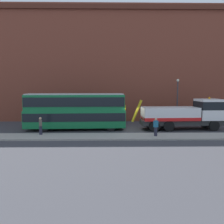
{
  "coord_description": "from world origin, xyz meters",
  "views": [
    {
      "loc": [
        -2.78,
        -26.12,
        4.77
      ],
      "look_at": [
        -2.34,
        -0.15,
        2.0
      ],
      "focal_mm": 37.54,
      "sensor_mm": 36.0,
      "label": 1
    }
  ],
  "objects_px": {
    "double_decker_bus": "(75,110)",
    "pedestrian_onlooker": "(41,126)",
    "pedestrian_bystander": "(156,127)",
    "recovery_tow_truck": "(185,114)",
    "street_lamp": "(177,97)"
  },
  "relations": [
    {
      "from": "double_decker_bus",
      "to": "pedestrian_bystander",
      "type": "bearing_deg",
      "value": -29.5
    },
    {
      "from": "recovery_tow_truck",
      "to": "pedestrian_onlooker",
      "type": "height_order",
      "value": "recovery_tow_truck"
    },
    {
      "from": "recovery_tow_truck",
      "to": "pedestrian_onlooker",
      "type": "distance_m",
      "value": 15.65
    },
    {
      "from": "pedestrian_bystander",
      "to": "pedestrian_onlooker",
      "type": "bearing_deg",
      "value": 63.15
    },
    {
      "from": "double_decker_bus",
      "to": "pedestrian_onlooker",
      "type": "bearing_deg",
      "value": -133.89
    },
    {
      "from": "pedestrian_bystander",
      "to": "street_lamp",
      "type": "bearing_deg",
      "value": -50.03
    },
    {
      "from": "pedestrian_bystander",
      "to": "street_lamp",
      "type": "distance_m",
      "value": 10.5
    },
    {
      "from": "double_decker_bus",
      "to": "pedestrian_bystander",
      "type": "distance_m",
      "value": 9.23
    },
    {
      "from": "double_decker_bus",
      "to": "street_lamp",
      "type": "distance_m",
      "value": 13.79
    },
    {
      "from": "pedestrian_onlooker",
      "to": "street_lamp",
      "type": "xyz_separation_m",
      "value": [
        15.78,
        8.27,
        2.49
      ]
    },
    {
      "from": "double_decker_bus",
      "to": "street_lamp",
      "type": "bearing_deg",
      "value": 18.44
    },
    {
      "from": "pedestrian_bystander",
      "to": "double_decker_bus",
      "type": "bearing_deg",
      "value": 40.28
    },
    {
      "from": "pedestrian_bystander",
      "to": "recovery_tow_truck",
      "type": "bearing_deg",
      "value": -67.62
    },
    {
      "from": "recovery_tow_truck",
      "to": "double_decker_bus",
      "type": "bearing_deg",
      "value": 177.59
    },
    {
      "from": "double_decker_bus",
      "to": "pedestrian_onlooker",
      "type": "distance_m",
      "value": 4.64
    }
  ]
}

